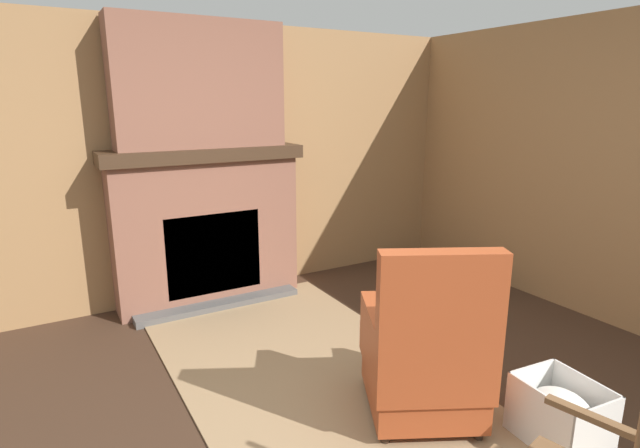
# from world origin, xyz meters

# --- Properties ---
(wood_panel_wall_left) EXTENTS (0.06, 5.83, 2.41)m
(wood_panel_wall_left) POSITION_xyz_m (-2.65, 0.00, 1.21)
(wood_panel_wall_left) COLOR #9E7247
(wood_panel_wall_left) RESTS_ON ground
(fireplace_hearth) EXTENTS (0.54, 1.68, 1.37)m
(fireplace_hearth) POSITION_xyz_m (-2.44, 0.00, 0.68)
(fireplace_hearth) COLOR brown
(fireplace_hearth) RESTS_ON ground
(chimney_breast) EXTENTS (0.29, 1.39, 1.02)m
(chimney_breast) POSITION_xyz_m (-2.45, 0.00, 1.88)
(chimney_breast) COLOR brown
(chimney_breast) RESTS_ON fireplace_hearth
(area_rug) EXTENTS (3.55, 1.60, 0.01)m
(area_rug) POSITION_xyz_m (-0.60, 0.15, 0.01)
(area_rug) COLOR #997A56
(area_rug) RESTS_ON ground
(armchair) EXTENTS (0.89, 0.86, 1.06)m
(armchair) POSITION_xyz_m (-0.16, 0.49, 0.37)
(armchair) COLOR #A84723
(armchair) RESTS_ON ground
(firewood_stack) EXTENTS (0.44, 0.37, 0.25)m
(firewood_stack) POSITION_xyz_m (-1.57, 2.20, 0.12)
(firewood_stack) COLOR brown
(firewood_stack) RESTS_ON ground
(laundry_basket) EXTENTS (0.45, 0.38, 0.34)m
(laundry_basket) POSITION_xyz_m (0.36, 0.96, 0.17)
(laundry_basket) COLOR white
(laundry_basket) RESTS_ON ground
(oil_lamp_vase) EXTENTS (0.09, 0.09, 0.28)m
(oil_lamp_vase) POSITION_xyz_m (-2.48, -0.40, 1.47)
(oil_lamp_vase) COLOR #B24C42
(oil_lamp_vase) RESTS_ON fireplace_hearth
(storage_case) EXTENTS (0.18, 0.22, 0.12)m
(storage_case) POSITION_xyz_m (-2.48, 0.61, 1.42)
(storage_case) COLOR gray
(storage_case) RESTS_ON fireplace_hearth
(decorative_plate_on_mantel) EXTENTS (0.07, 0.27, 0.26)m
(decorative_plate_on_mantel) POSITION_xyz_m (-2.50, 0.08, 1.50)
(decorative_plate_on_mantel) COLOR #336093
(decorative_plate_on_mantel) RESTS_ON fireplace_hearth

